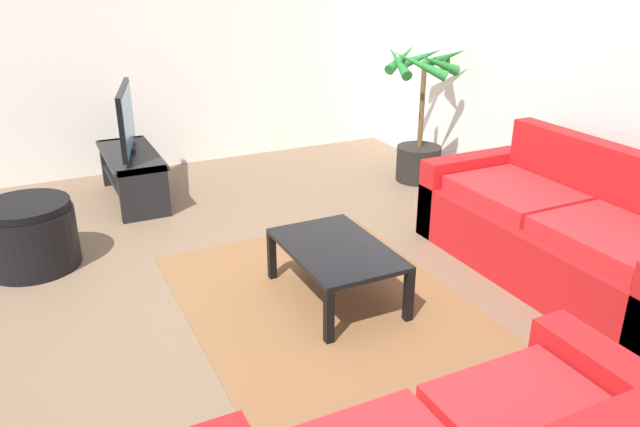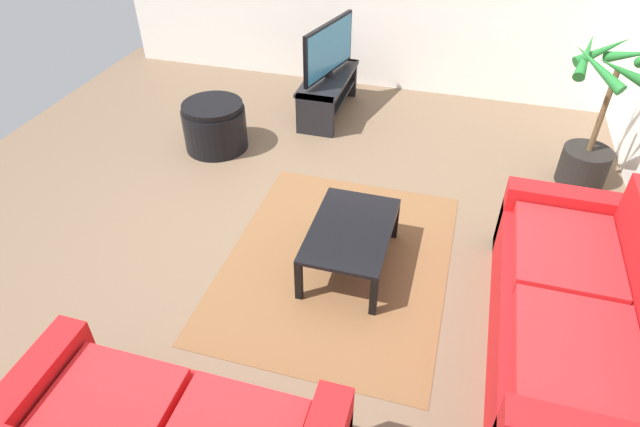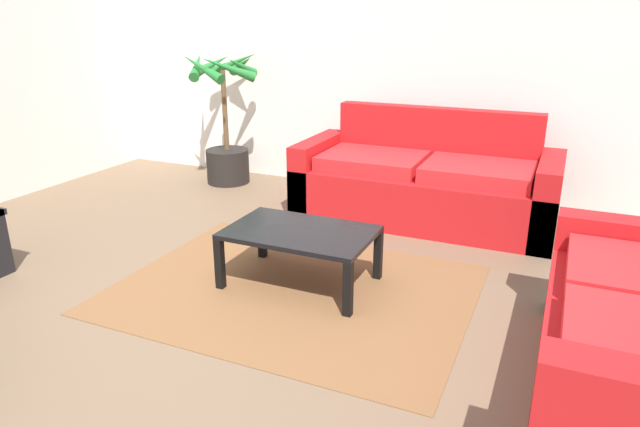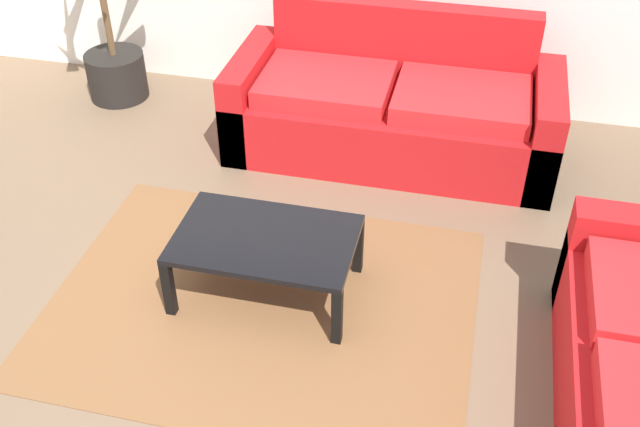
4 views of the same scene
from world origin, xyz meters
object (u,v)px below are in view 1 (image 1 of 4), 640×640
potted_plant_small (85,238)px  coffee_table (326,332)px  potted_palm (270,194)px  tv_stand (20,298)px  tv (3,244)px  couch_loveseat (582,385)px  couch_main (441,248)px

potted_plant_small → coffee_table: bearing=-12.2°
potted_palm → tv_stand: bearing=-114.2°
tv_stand → potted_plant_small: bearing=95.6°
tv_stand → potted_palm: (1.11, 2.48, 0.19)m
coffee_table → tv: bearing=-171.9°
tv_stand → couch_loveseat: bearing=5.6°
couch_main → tv_stand: 3.77m
tv → potted_palm: bearing=65.7°
coffee_table → potted_palm: size_ratio=0.72×
potted_palm → potted_plant_small: (-1.21, -1.54, -0.06)m
tv → potted_plant_small: size_ratio=1.19×
couch_loveseat → coffee_table: size_ratio=1.63×
couch_main → coffee_table: bearing=-105.6°
potted_palm → potted_plant_small: size_ratio=1.44×
couch_loveseat → tv_stand: (-4.31, -0.42, 0.01)m
couch_loveseat → potted_plant_small: (-4.40, 0.52, 0.14)m
couch_main → tv: size_ratio=2.02×
coffee_table → potted_plant_small: bearing=167.8°
tv → potted_plant_small: (-0.09, 0.94, -0.34)m
potted_plant_small → potted_palm: bearing=51.9°
coffee_table → potted_plant_small: potted_plant_small is taller
potted_palm → potted_plant_small: bearing=-128.1°
tv → coffee_table: bearing=8.1°
coffee_table → couch_main: bearing=74.4°
tv → couch_main: bearing=35.7°
potted_plant_small → tv_stand: bearing=-84.4°
tv_stand → tv: size_ratio=1.12×
couch_main → couch_loveseat: 2.17m
couch_main → potted_palm: (-1.94, 0.28, 0.20)m
tv_stand → tv: bearing=101.0°
couch_loveseat → potted_plant_small: bearing=173.3°
tv_stand → potted_plant_small: 0.95m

